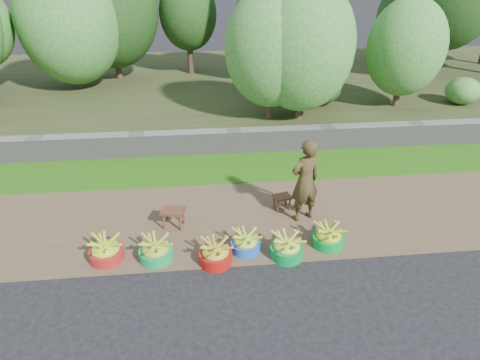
{
  "coord_description": "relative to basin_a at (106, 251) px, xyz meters",
  "views": [
    {
      "loc": [
        -0.75,
        -4.58,
        3.95
      ],
      "look_at": [
        -0.14,
        1.3,
        0.75
      ],
      "focal_mm": 30.0,
      "sensor_mm": 36.0,
      "label": 1
    }
  ],
  "objects": [
    {
      "name": "ground_plane",
      "position": [
        2.26,
        -0.36,
        -0.17
      ],
      "size": [
        120.0,
        120.0,
        0.0
      ],
      "primitive_type": "plane",
      "color": "black",
      "rests_on": "ground"
    },
    {
      "name": "dirt_shoulder",
      "position": [
        2.26,
        0.89,
        -0.16
      ],
      "size": [
        80.0,
        2.5,
        0.02
      ],
      "primitive_type": "cube",
      "color": "brown",
      "rests_on": "ground"
    },
    {
      "name": "grass_verge",
      "position": [
        2.26,
        2.89,
        -0.15
      ],
      "size": [
        80.0,
        1.5,
        0.04
      ],
      "primitive_type": "cube",
      "color": "#2A6410",
      "rests_on": "ground"
    },
    {
      "name": "retaining_wall",
      "position": [
        2.26,
        3.74,
        0.1
      ],
      "size": [
        80.0,
        0.35,
        0.55
      ],
      "primitive_type": "cube",
      "color": "slate",
      "rests_on": "ground"
    },
    {
      "name": "earth_bank",
      "position": [
        2.26,
        8.64,
        0.08
      ],
      "size": [
        80.0,
        10.0,
        0.5
      ],
      "primitive_type": "cube",
      "color": "#373E1D",
      "rests_on": "ground"
    },
    {
      "name": "vegetation",
      "position": [
        0.71,
        7.57,
        2.57
      ],
      "size": [
        33.18,
        8.43,
        4.87
      ],
      "color": "#3E301F",
      "rests_on": "earth_bank"
    },
    {
      "name": "basin_a",
      "position": [
        0.0,
        0.0,
        0.0
      ],
      "size": [
        0.51,
        0.51,
        0.38
      ],
      "color": "#A91B1B",
      "rests_on": "ground"
    },
    {
      "name": "basin_b",
      "position": [
        0.74,
        -0.07,
        -0.0
      ],
      "size": [
        0.51,
        0.51,
        0.38
      ],
      "color": "#10964E",
      "rests_on": "ground"
    },
    {
      "name": "basin_c",
      "position": [
        1.63,
        -0.23,
        -0.0
      ],
      "size": [
        0.5,
        0.5,
        0.37
      ],
      "color": "#A4140D",
      "rests_on": "ground"
    },
    {
      "name": "basin_d",
      "position": [
        2.1,
        -0.0,
        -0.02
      ],
      "size": [
        0.46,
        0.46,
        0.35
      ],
      "color": "blue",
      "rests_on": "ground"
    },
    {
      "name": "basin_e",
      "position": [
        2.71,
        -0.2,
        -0.0
      ],
      "size": [
        0.51,
        0.51,
        0.38
      ],
      "color": "#048535",
      "rests_on": "ground"
    },
    {
      "name": "basin_f",
      "position": [
        3.41,
        -0.0,
        -0.01
      ],
      "size": [
        0.49,
        0.49,
        0.37
      ],
      "color": "#019530",
      "rests_on": "ground"
    },
    {
      "name": "stool_left",
      "position": [
        0.97,
        0.75,
        0.11
      ],
      "size": [
        0.43,
        0.37,
        0.33
      ],
      "rotation": [
        0.0,
        0.0,
        -0.24
      ],
      "color": "#552E1E",
      "rests_on": "dirt_shoulder"
    },
    {
      "name": "stool_right",
      "position": [
        2.89,
        1.11,
        0.06
      ],
      "size": [
        0.35,
        0.3,
        0.27
      ],
      "rotation": [
        0.0,
        0.0,
        0.23
      ],
      "color": "#552E1E",
      "rests_on": "dirt_shoulder"
    },
    {
      "name": "vendor_woman",
      "position": [
        3.19,
        0.78,
        0.59
      ],
      "size": [
        0.62,
        0.51,
        1.48
      ],
      "primitive_type": "imported",
      "rotation": [
        0.0,
        0.0,
        3.48
      ],
      "color": "black",
      "rests_on": "dirt_shoulder"
    }
  ]
}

